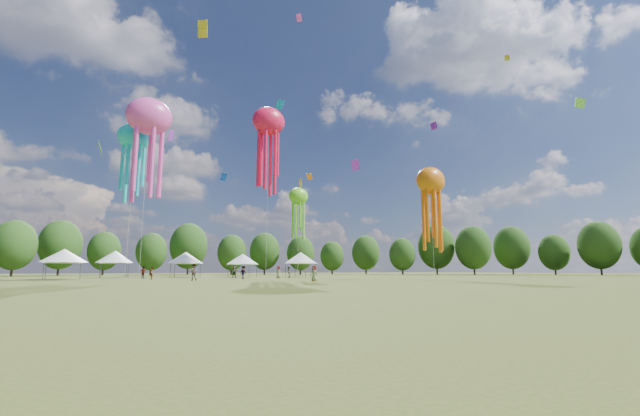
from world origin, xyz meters
TOP-DOWN VIEW (x-y plane):
  - ground at (0.00, 0.00)m, footprint 300.00×300.00m
  - spectator_near at (-7.73, 35.64)m, footprint 1.09×0.96m
  - spectators_far at (1.28, 44.66)m, footprint 21.84×24.31m
  - festival_tents at (-4.41, 54.40)m, footprint 40.59×13.10m
  - show_kites at (-1.32, 39.21)m, footprint 36.42×26.17m
  - small_kites at (-1.35, 42.13)m, footprint 67.83×59.78m
  - treeline at (-3.87, 62.51)m, footprint 201.57×95.24m

SIDE VIEW (x-z plane):
  - ground at x=0.00m, z-range 0.00..0.00m
  - spectators_far at x=1.28m, z-range -0.08..1.83m
  - spectator_near at x=-7.73m, z-range 0.00..1.87m
  - festival_tents at x=-4.41m, z-range 1.00..5.24m
  - treeline at x=-3.87m, z-range -0.17..13.26m
  - show_kites at x=-1.32m, z-range 3.51..30.77m
  - small_kites at x=-1.35m, z-range 9.12..52.81m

